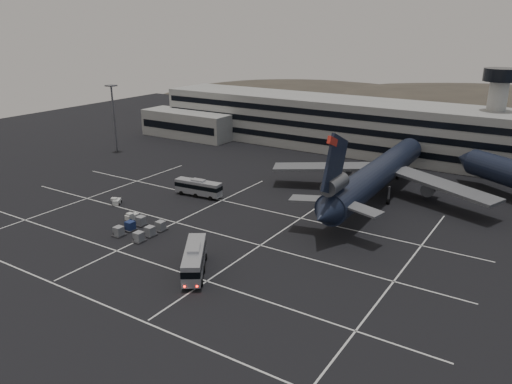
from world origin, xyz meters
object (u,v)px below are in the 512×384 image
Objects in this scene: trijet_main at (377,175)px; bus_far at (198,187)px; bus_near at (194,258)px; tug_a at (132,217)px; uld_cluster at (140,229)px.

trijet_main is 36.35m from bus_far.
bus_far is (-31.47, -17.90, -3.26)m from trijet_main.
bus_near is 1.05× the size of bus_far.
uld_cluster reaches higher than tug_a.
tug_a is (-22.58, 9.49, -1.56)m from bus_near.
trijet_main is at bearing 42.10° from bus_near.
trijet_main is 45.74m from bus_near.
tug_a is at bearing 123.09° from bus_near.
trijet_main is at bearing 56.17° from tug_a.
bus_far is at bearing 93.33° from tug_a.
trijet_main is 23.09× the size of tug_a.
tug_a is (-33.45, -34.83, -4.60)m from trijet_main.
bus_near reaches higher than tug_a.
uld_cluster is (-16.91, 5.98, -1.40)m from bus_near.
bus_near is 17.99m from uld_cluster.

